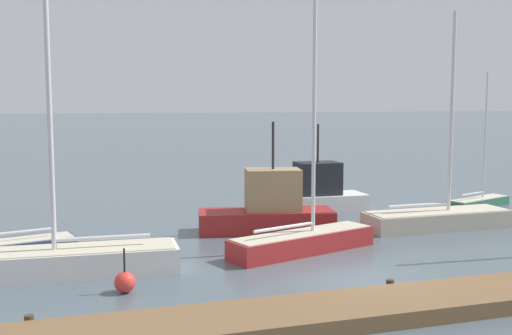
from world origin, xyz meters
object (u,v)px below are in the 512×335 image
Objects in this scene: sailboat_0 at (438,217)px; sailboat_3 at (479,200)px; sailboat_1 at (4,243)px; channel_buoy_0 at (125,282)px; fishing_boat_0 at (314,194)px; fishing_boat_1 at (269,209)px; sailboat_4 at (72,256)px; sailboat_2 at (303,238)px.

sailboat_0 reaches higher than sailboat_3.
sailboat_1 is (-18.99, 1.03, -0.13)m from sailboat_0.
sailboat_0 is 15.94m from channel_buoy_0.
sailboat_3 is at bearing 173.23° from sailboat_1.
fishing_boat_0 is at bearing 152.29° from sailboat_3.
sailboat_1 reaches higher than channel_buoy_0.
sailboat_3 reaches higher than fishing_boat_0.
fishing_boat_0 is at bearing 56.67° from fishing_boat_1.
sailboat_0 is at bearing -1.41° from fishing_boat_1.
sailboat_2 is at bearing -173.70° from sailboat_4.
sailboat_0 is at bearing -54.82° from fishing_boat_0.
fishing_boat_0 is (3.92, 8.14, 0.39)m from sailboat_2.
channel_buoy_0 is at bearing 123.63° from sailboat_4.
channel_buoy_0 is at bearing -174.97° from sailboat_2.
sailboat_2 is 15.05m from sailboat_3.
sailboat_0 reaches higher than fishing_boat_1.
sailboat_0 is 1.71× the size of fishing_boat_0.
sailboat_4 reaches higher than fishing_boat_1.
sailboat_1 is 4.62m from sailboat_4.
sailboat_1 is at bearing -161.19° from fishing_boat_0.
channel_buoy_0 is at bearing -133.35° from fishing_boat_0.
sailboat_3 is (24.66, 3.36, -0.02)m from sailboat_1.
fishing_boat_0 is (15.15, 4.73, 0.56)m from sailboat_1.
sailboat_2 is at bearing 148.61° from sailboat_1.
channel_buoy_0 is (-20.65, -9.83, -0.04)m from sailboat_3.
sailboat_1 is 0.78× the size of sailboat_2.
sailboat_3 is at bearing 22.34° from fishing_boat_1.
sailboat_2 is (11.23, -3.41, 0.17)m from sailboat_1.
sailboat_0 is 6.94m from fishing_boat_0.
channel_buoy_0 is (-7.19, -7.21, -0.69)m from fishing_boat_1.
sailboat_3 reaches higher than channel_buoy_0.
sailboat_2 is 0.84× the size of sailboat_4.
sailboat_1 reaches higher than fishing_boat_1.
sailboat_3 is 22.88m from channel_buoy_0.
sailboat_4 is (-16.51, -2.86, 0.10)m from sailboat_0.
sailboat_4 is (2.48, -3.88, 0.23)m from sailboat_1.
sailboat_1 is at bearing 168.28° from sailboat_3.
sailboat_4 reaches higher than sailboat_0.
fishing_boat_1 is (11.20, 0.73, 0.63)m from sailboat_1.
fishing_boat_1 is 4.57× the size of channel_buoy_0.
sailboat_1 is 15.88m from fishing_boat_0.
fishing_boat_1 is at bearing 72.35° from sailboat_2.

